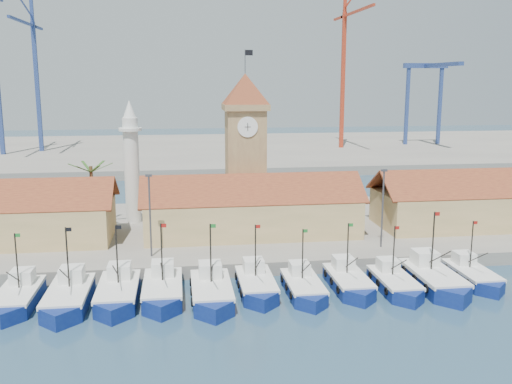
{
  "coord_description": "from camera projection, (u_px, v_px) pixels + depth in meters",
  "views": [
    {
      "loc": [
        -8.85,
        -48.51,
        20.26
      ],
      "look_at": [
        0.32,
        18.0,
        7.13
      ],
      "focal_mm": 40.0,
      "sensor_mm": 36.0,
      "label": 1
    }
  ],
  "objects": [
    {
      "name": "gantry",
      "position": [
        430.0,
        82.0,
        160.38
      ],
      "size": [
        13.0,
        22.0,
        23.2
      ],
      "color": "navy",
      "rests_on": "terminal"
    },
    {
      "name": "boat_6",
      "position": [
        304.0,
        288.0,
        54.59
      ],
      "size": [
        3.24,
        8.88,
        6.72
      ],
      "color": "navy",
      "rests_on": "ground"
    },
    {
      "name": "terminal",
      "position": [
        210.0,
        151.0,
        158.99
      ],
      "size": [
        240.0,
        80.0,
        2.0
      ],
      "primitive_type": "cube",
      "color": "gray",
      "rests_on": "ground"
    },
    {
      "name": "boat_2",
      "position": [
        118.0,
        295.0,
        52.8
      ],
      "size": [
        3.67,
        10.04,
        7.6
      ],
      "color": "navy",
      "rests_on": "ground"
    },
    {
      "name": "clock_tower",
      "position": [
        245.0,
        145.0,
        75.21
      ],
      "size": [
        5.8,
        5.8,
        22.7
      ],
      "color": "tan",
      "rests_on": "quay"
    },
    {
      "name": "hall_right",
      "position": [
        491.0,
        206.0,
        75.2
      ],
      "size": [
        31.2,
        10.13,
        7.61
      ],
      "color": "tan",
      "rests_on": "quay"
    },
    {
      "name": "minaret",
      "position": [
        132.0,
        162.0,
        75.58
      ],
      "size": [
        3.0,
        3.0,
        16.3
      ],
      "color": "silver",
      "rests_on": "quay"
    },
    {
      "name": "boat_5",
      "position": [
        257.0,
        286.0,
        55.09
      ],
      "size": [
        3.4,
        9.3,
        7.04
      ],
      "color": "navy",
      "rests_on": "ground"
    },
    {
      "name": "boat_10",
      "position": [
        473.0,
        277.0,
        57.91
      ],
      "size": [
        3.22,
        8.83,
        6.68
      ],
      "color": "navy",
      "rests_on": "ground"
    },
    {
      "name": "boat_8",
      "position": [
        395.0,
        285.0,
        55.66
      ],
      "size": [
        3.25,
        8.91,
        6.75
      ],
      "color": "navy",
      "rests_on": "ground"
    },
    {
      "name": "boat_7",
      "position": [
        349.0,
        283.0,
        56.04
      ],
      "size": [
        3.35,
        9.17,
        6.94
      ],
      "color": "navy",
      "rests_on": "ground"
    },
    {
      "name": "boat_4",
      "position": [
        212.0,
        294.0,
        53.03
      ],
      "size": [
        3.7,
        10.13,
        7.66
      ],
      "color": "navy",
      "rests_on": "ground"
    },
    {
      "name": "boat_9",
      "position": [
        435.0,
        281.0,
        56.34
      ],
      "size": [
        3.87,
        10.61,
        8.03
      ],
      "color": "navy",
      "rests_on": "ground"
    },
    {
      "name": "quay",
      "position": [
        247.0,
        231.0,
        75.43
      ],
      "size": [
        140.0,
        32.0,
        1.5
      ],
      "primitive_type": "cube",
      "color": "gray",
      "rests_on": "ground"
    },
    {
      "name": "lamp_posts",
      "position": [
        265.0,
        208.0,
        62.73
      ],
      "size": [
        80.7,
        0.25,
        9.03
      ],
      "color": "#3F3F44",
      "rests_on": "quay"
    },
    {
      "name": "boat_3",
      "position": [
        163.0,
        292.0,
        53.57
      ],
      "size": [
        3.64,
        9.98,
        7.55
      ],
      "color": "navy",
      "rests_on": "ground"
    },
    {
      "name": "palm_tree",
      "position": [
        92.0,
        191.0,
        73.64
      ],
      "size": [
        5.6,
        5.03,
        8.39
      ],
      "color": "brown",
      "rests_on": "quay"
    },
    {
      "name": "crane_red_right",
      "position": [
        345.0,
        59.0,
        152.75
      ],
      "size": [
        1.0,
        33.3,
        43.26
      ],
      "color": "#B7351C",
      "rests_on": "terminal"
    },
    {
      "name": "crane_blue_near",
      "position": [
        34.0,
        65.0,
        145.33
      ],
      "size": [
        1.0,
        31.81,
        40.02
      ],
      "color": "navy",
      "rests_on": "terminal"
    },
    {
      "name": "ground",
      "position": [
        279.0,
        306.0,
        52.24
      ],
      "size": [
        400.0,
        400.0,
        0.0
      ],
      "primitive_type": "plane",
      "color": "#1E3950",
      "rests_on": "ground"
    },
    {
      "name": "boat_0",
      "position": [
        17.0,
        299.0,
        51.88
      ],
      "size": [
        3.41,
        9.34,
        7.07
      ],
      "color": "navy",
      "rests_on": "ground"
    },
    {
      "name": "hall_center",
      "position": [
        251.0,
        214.0,
        70.92
      ],
      "size": [
        27.04,
        10.13,
        7.61
      ],
      "color": "tan",
      "rests_on": "quay"
    },
    {
      "name": "boat_1",
      "position": [
        68.0,
        299.0,
        51.73
      ],
      "size": [
        3.7,
        10.15,
        7.68
      ],
      "color": "navy",
      "rests_on": "ground"
    }
  ]
}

